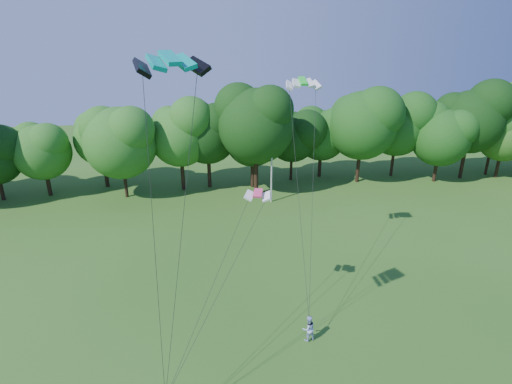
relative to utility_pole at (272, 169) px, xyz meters
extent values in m
cylinder|color=#B3B3AA|center=(0.00, 0.00, -0.12)|extent=(0.19, 0.19, 7.70)
cube|color=#B3B3AA|center=(0.00, 0.00, 3.54)|extent=(1.54, 0.17, 0.08)
imported|color=#B1C5F6|center=(-1.86, -22.72, -3.10)|extent=(0.98, 0.84, 1.75)
cube|color=#05998E|center=(-8.95, -25.49, 13.05)|extent=(3.09, 2.26, 0.57)
cube|color=#21E132|center=(-0.39, -13.47, 10.91)|extent=(2.44, 1.08, 0.57)
cube|color=#DB3D6D|center=(-4.58, -19.64, 4.92)|extent=(1.77, 1.22, 0.38)
cylinder|color=#2F2212|center=(-1.36, 2.70, -1.59)|extent=(0.45, 0.45, 4.77)
ellipsoid|color=#11330E|center=(-1.36, 2.70, 4.69)|extent=(9.53, 9.53, 10.40)
cylinder|color=#311E13|center=(31.90, 4.08, -2.12)|extent=(0.48, 0.48, 3.71)
ellipsoid|color=#29561A|center=(31.90, 4.08, 2.77)|extent=(7.41, 7.41, 8.09)
camera|label=1|loc=(-8.04, -42.10, 13.78)|focal=28.00mm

